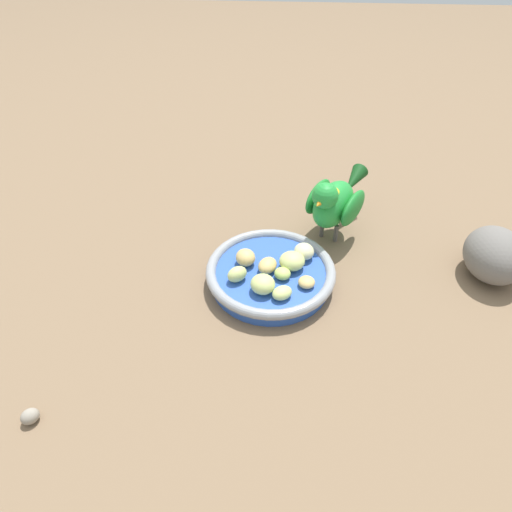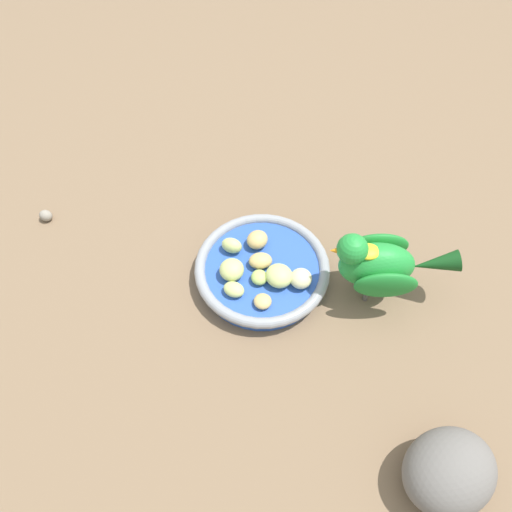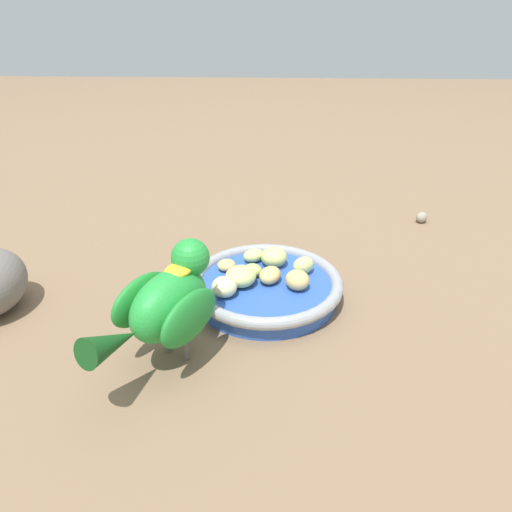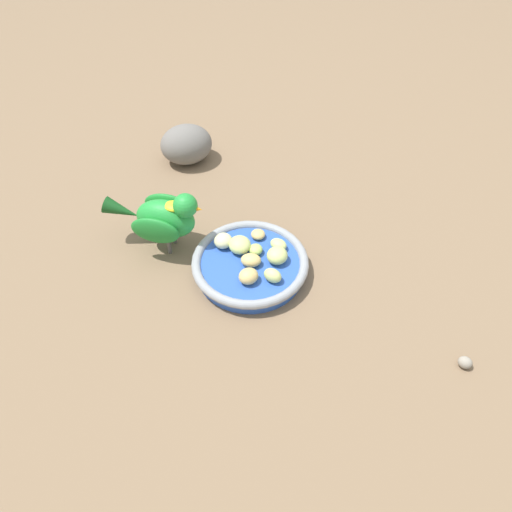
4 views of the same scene
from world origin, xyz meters
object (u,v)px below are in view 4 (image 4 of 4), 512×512
object	(u,v)px
apple_piece_8	(277,255)
apple_piece_4	(240,245)
apple_piece_7	(248,276)
pebble_0	(465,362)
apple_piece_2	(278,244)
feeding_bowl	(250,265)
apple_piece_6	(273,275)
apple_piece_0	(223,241)
rock_large	(186,144)
apple_piece_5	(258,234)
apple_piece_1	(251,260)
parrot	(163,217)
apple_piece_3	(256,250)

from	to	relation	value
apple_piece_8	apple_piece_4	bearing A→B (deg)	142.60
apple_piece_7	pebble_0	size ratio (longest dim) A/B	1.56
apple_piece_2	pebble_0	distance (m)	0.35
feeding_bowl	apple_piece_8	distance (m)	0.05
pebble_0	apple_piece_4	bearing A→B (deg)	131.57
apple_piece_6	apple_piece_4	bearing A→B (deg)	112.95
feeding_bowl	apple_piece_6	distance (m)	0.06
apple_piece_0	rock_large	world-z (taller)	rock_large
apple_piece_0	apple_piece_6	size ratio (longest dim) A/B	1.03
apple_piece_7	rock_large	xyz separation A→B (m)	(-0.03, 0.39, 0.00)
apple_piece_0	apple_piece_5	world-z (taller)	apple_piece_0
apple_piece_1	apple_piece_0	bearing A→B (deg)	122.00
apple_piece_5	apple_piece_0	bearing A→B (deg)	-176.67
apple_piece_5	rock_large	xyz separation A→B (m)	(-0.07, 0.29, 0.01)
feeding_bowl	pebble_0	size ratio (longest dim) A/B	9.44
apple_piece_5	pebble_0	size ratio (longest dim) A/B	1.19
parrot	apple_piece_3	bearing A→B (deg)	-1.28
apple_piece_1	apple_piece_6	xyz separation A→B (m)	(0.02, -0.04, 0.00)
feeding_bowl	apple_piece_3	size ratio (longest dim) A/B	7.99
apple_piece_1	apple_piece_3	world-z (taller)	apple_piece_1
apple_piece_4	apple_piece_8	distance (m)	0.07
feeding_bowl	pebble_0	bearing A→B (deg)	-46.23
apple_piece_2	apple_piece_1	bearing A→B (deg)	-156.82
apple_piece_1	rock_large	distance (m)	0.35
apple_piece_5	apple_piece_1	bearing A→B (deg)	-116.38
apple_piece_0	apple_piece_1	bearing A→B (deg)	-58.00
feeding_bowl	apple_piece_2	bearing A→B (deg)	18.60
apple_piece_2	apple_piece_6	bearing A→B (deg)	-114.80
apple_piece_0	apple_piece_8	xyz separation A→B (m)	(0.08, -0.06, 0.00)
apple_piece_1	pebble_0	xyz separation A→B (m)	(0.26, -0.26, -0.03)
apple_piece_6	apple_piece_7	bearing A→B (deg)	166.77
apple_piece_0	parrot	distance (m)	0.11
apple_piece_1	apple_piece_3	distance (m)	0.03
apple_piece_5	apple_piece_4	bearing A→B (deg)	-150.45
apple_piece_4	apple_piece_8	bearing A→B (deg)	-37.40
rock_large	pebble_0	world-z (taller)	rock_large
apple_piece_2	parrot	size ratio (longest dim) A/B	0.18
apple_piece_8	rock_large	xyz separation A→B (m)	(-0.09, 0.36, 0.00)
apple_piece_5	pebble_0	distance (m)	0.40
apple_piece_2	apple_piece_4	bearing A→B (deg)	168.66
rock_large	feeding_bowl	bearing A→B (deg)	-82.82
apple_piece_8	apple_piece_2	bearing A→B (deg)	68.41
rock_large	apple_piece_1	bearing A→B (deg)	-82.89
apple_piece_3	apple_piece_4	bearing A→B (deg)	150.39
apple_piece_2	apple_piece_5	world-z (taller)	apple_piece_2
parrot	apple_piece_5	bearing A→B (deg)	12.45
apple_piece_0	apple_piece_7	world-z (taller)	same
feeding_bowl	apple_piece_5	world-z (taller)	apple_piece_5
apple_piece_8	rock_large	distance (m)	0.37
apple_piece_8	apple_piece_6	bearing A→B (deg)	-117.02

